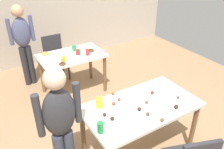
% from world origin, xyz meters
% --- Properties ---
extents(ground_plane, '(6.40, 6.40, 0.00)m').
position_xyz_m(ground_plane, '(0.00, 0.00, 0.00)').
color(ground_plane, '#9E7A56').
extents(wall_back, '(6.40, 0.10, 2.60)m').
position_xyz_m(wall_back, '(0.00, 3.20, 1.30)').
color(wall_back, '#BCB2A3').
rests_on(wall_back, ground_plane).
extents(dining_table_near, '(1.38, 0.77, 0.75)m').
position_xyz_m(dining_table_near, '(0.04, -0.16, 0.66)').
color(dining_table_near, silver).
rests_on(dining_table_near, ground_plane).
extents(dining_table_far, '(1.10, 0.69, 0.75)m').
position_xyz_m(dining_table_far, '(-0.10, 1.60, 0.64)').
color(dining_table_far, silver).
rests_on(dining_table_far, ground_plane).
extents(chair_far_table, '(0.40, 0.40, 0.87)m').
position_xyz_m(chair_far_table, '(-0.18, 2.30, 0.50)').
color(chair_far_table, '#2D2D33').
rests_on(chair_far_table, ground_plane).
extents(person_girl_near, '(0.45, 0.20, 1.50)m').
position_xyz_m(person_girl_near, '(-0.93, -0.12, 0.90)').
color(person_girl_near, '#383D4C').
rests_on(person_girl_near, ground_plane).
extents(person_adult_far, '(0.45, 0.22, 1.53)m').
position_xyz_m(person_adult_far, '(-0.72, 2.32, 0.92)').
color(person_adult_far, '#28282D').
rests_on(person_adult_far, ground_plane).
extents(mixing_bowl, '(0.20, 0.20, 0.08)m').
position_xyz_m(mixing_bowl, '(0.36, -0.27, 0.79)').
color(mixing_bowl, white).
rests_on(mixing_bowl, dining_table_near).
extents(soda_can, '(0.07, 0.07, 0.12)m').
position_xyz_m(soda_can, '(-0.59, -0.30, 0.81)').
color(soda_can, '#198438').
rests_on(soda_can, dining_table_near).
extents(fork_near, '(0.17, 0.02, 0.01)m').
position_xyz_m(fork_near, '(0.16, 0.02, 0.75)').
color(fork_near, silver).
rests_on(fork_near, dining_table_near).
extents(cup_near_0, '(0.08, 0.08, 0.10)m').
position_xyz_m(cup_near_0, '(-0.50, -0.11, 0.80)').
color(cup_near_0, white).
rests_on(cup_near_0, dining_table_near).
extents(cup_near_1, '(0.08, 0.08, 0.12)m').
position_xyz_m(cup_near_1, '(-0.40, 0.07, 0.81)').
color(cup_near_1, yellow).
rests_on(cup_near_1, dining_table_near).
extents(cake_ball_0, '(0.04, 0.04, 0.04)m').
position_xyz_m(cake_ball_0, '(-0.02, -0.35, 0.77)').
color(cake_ball_0, brown).
rests_on(cake_ball_0, dining_table_near).
extents(cake_ball_1, '(0.05, 0.05, 0.05)m').
position_xyz_m(cake_ball_1, '(-0.39, -0.21, 0.77)').
color(cake_ball_1, '#3D2319').
rests_on(cake_ball_1, dining_table_near).
extents(cake_ball_2, '(0.05, 0.05, 0.05)m').
position_xyz_m(cake_ball_2, '(0.34, -0.42, 0.78)').
color(cake_ball_2, '#3D2319').
rests_on(cake_ball_2, dining_table_near).
extents(cake_ball_3, '(0.04, 0.04, 0.04)m').
position_xyz_m(cake_ball_3, '(-0.14, 0.05, 0.77)').
color(cake_ball_3, brown).
rests_on(cake_ball_3, dining_table_near).
extents(cake_ball_4, '(0.04, 0.04, 0.04)m').
position_xyz_m(cake_ball_4, '(0.50, -0.29, 0.77)').
color(cake_ball_4, '#3D2319').
rests_on(cake_ball_4, dining_table_near).
extents(cake_ball_5, '(0.04, 0.04, 0.04)m').
position_xyz_m(cake_ball_5, '(0.11, -0.17, 0.77)').
color(cake_ball_5, brown).
rests_on(cake_ball_5, dining_table_near).
extents(cake_ball_6, '(0.04, 0.04, 0.04)m').
position_xyz_m(cake_ball_6, '(0.05, -0.51, 0.77)').
color(cake_ball_6, brown).
rests_on(cake_ball_6, dining_table_near).
extents(cake_ball_7, '(0.04, 0.04, 0.04)m').
position_xyz_m(cake_ball_7, '(-0.04, -0.23, 0.77)').
color(cake_ball_7, '#3D2319').
rests_on(cake_ball_7, dining_table_near).
extents(cake_ball_8, '(0.04, 0.04, 0.04)m').
position_xyz_m(cake_ball_8, '(-0.13, 0.19, 0.77)').
color(cake_ball_8, brown).
rests_on(cake_ball_8, dining_table_near).
extents(cake_ball_9, '(0.04, 0.04, 0.04)m').
position_xyz_m(cake_ball_9, '(-0.43, -0.11, 0.77)').
color(cake_ball_9, '#3D2319').
rests_on(cake_ball_9, dining_table_near).
extents(cake_ball_10, '(0.05, 0.05, 0.05)m').
position_xyz_m(cake_ball_10, '(-0.24, 0.01, 0.77)').
color(cake_ball_10, brown).
rests_on(cake_ball_10, dining_table_near).
extents(cake_ball_11, '(0.05, 0.05, 0.05)m').
position_xyz_m(cake_ball_11, '(0.30, -0.05, 0.77)').
color(cake_ball_11, brown).
rests_on(cake_ball_11, dining_table_near).
extents(pitcher_far, '(0.10, 0.10, 0.22)m').
position_xyz_m(pitcher_far, '(0.02, 1.39, 0.86)').
color(pitcher_far, white).
rests_on(pitcher_far, dining_table_far).
extents(cup_far_0, '(0.08, 0.08, 0.10)m').
position_xyz_m(cup_far_0, '(0.13, 1.46, 0.80)').
color(cup_far_0, red).
rests_on(cup_far_0, dining_table_far).
extents(cup_far_1, '(0.07, 0.07, 0.10)m').
position_xyz_m(cup_far_1, '(0.01, 1.73, 0.80)').
color(cup_far_1, green).
rests_on(cup_far_1, dining_table_far).
extents(cup_far_2, '(0.07, 0.07, 0.10)m').
position_xyz_m(cup_far_2, '(-0.32, 1.40, 0.80)').
color(cup_far_2, yellow).
rests_on(cup_far_2, dining_table_far).
extents(cup_far_3, '(0.08, 0.08, 0.09)m').
position_xyz_m(cup_far_3, '(0.00, 1.55, 0.80)').
color(cup_far_3, red).
rests_on(cup_far_3, dining_table_far).
extents(donut_far_0, '(0.13, 0.13, 0.04)m').
position_xyz_m(donut_far_0, '(-0.48, 1.84, 0.77)').
color(donut_far_0, gold).
rests_on(donut_far_0, dining_table_far).
extents(donut_far_1, '(0.11, 0.11, 0.03)m').
position_xyz_m(donut_far_1, '(-0.37, 1.33, 0.77)').
color(donut_far_1, brown).
rests_on(donut_far_1, dining_table_far).
extents(donut_far_2, '(0.12, 0.12, 0.03)m').
position_xyz_m(donut_far_2, '(0.25, 1.56, 0.77)').
color(donut_far_2, brown).
rests_on(donut_far_2, dining_table_far).
extents(donut_far_3, '(0.13, 0.13, 0.04)m').
position_xyz_m(donut_far_3, '(0.39, 1.42, 0.77)').
color(donut_far_3, pink).
rests_on(donut_far_3, dining_table_far).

